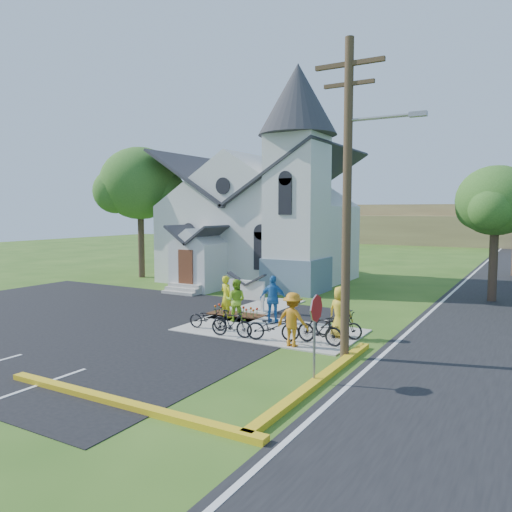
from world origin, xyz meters
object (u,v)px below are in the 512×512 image
Objects in this scene: cyclist_0 at (226,297)px; bike_1 at (232,324)px; stop_sign at (316,320)px; bike_0 at (208,318)px; cyclist_4 at (340,312)px; bike_4 at (338,324)px; church_sign at (247,290)px; cyclist_2 at (273,299)px; bike_3 at (320,329)px; bike_2 at (273,327)px; cyclist_3 at (293,319)px; cyclist_1 at (236,300)px; utility_pole at (349,189)px.

bike_1 is at bearing 145.04° from cyclist_0.
stop_sign is 7.18m from bike_0.
stop_sign is 1.46× the size of bike_0.
bike_0 is 5.20m from cyclist_4.
bike_1 reaches higher than bike_4.
church_sign is 1.11× the size of cyclist_2.
church_sign is at bearing -47.08° from cyclist_2.
cyclist_4 is (0.28, 1.28, 0.42)m from bike_3.
cyclist_2 reaches higher than bike_0.
bike_2 is 1.03× the size of cyclist_3.
utility_pole is at bearing 138.79° from cyclist_1.
bike_4 is (5.48, -0.82, -0.44)m from cyclist_0.
utility_pole reaches higher than bike_1.
bike_1 is 4.05m from cyclist_4.
cyclist_2 is (0.21, 2.91, 0.49)m from bike_1.
cyclist_4 reaches higher than bike_4.
utility_pole is at bearing -151.68° from bike_4.
cyclist_1 is 3.49m from bike_2.
bike_2 is at bearing -48.89° from church_sign.
utility_pole is at bearing 91.49° from stop_sign.
cyclist_3 is (0.94, -0.31, 0.43)m from bike_2.
bike_4 is at bearing -24.59° from church_sign.
bike_3 is (-1.33, 0.98, -4.82)m from utility_pole.
stop_sign is at bearing 129.92° from cyclist_3.
cyclist_0 is 1.03× the size of cyclist_1.
cyclist_0 is at bearing 10.80° from bike_0.
cyclist_1 is at bearing 9.34° from cyclist_2.
bike_1 is (-4.64, 3.00, -1.23)m from stop_sign.
bike_3 is (-1.40, 3.68, -1.19)m from stop_sign.
bike_2 is (-3.00, 0.61, -4.85)m from utility_pole.
bike_2 is 2.59m from cyclist_4.
cyclist_2 is at bearing -174.91° from cyclist_1.
bike_3 is (4.70, 0.13, 0.09)m from bike_0.
cyclist_2 is (1.48, 0.60, 0.09)m from cyclist_1.
church_sign is 5.44m from bike_2.
cyclist_4 reaches higher than cyclist_3.
cyclist_2 is 3.44m from cyclist_4.
cyclist_2 is at bearing -156.80° from cyclist_0.
bike_1 is at bearing 120.44° from bike_4.
cyclist_1 is at bearing 76.36° from bike_3.
cyclist_0 is 0.99× the size of cyclist_3.
bike_2 is at bearing 164.63° from cyclist_0.
bike_4 is at bearing -4.44° from bike_3.
bike_0 is 1.57m from bike_1.
bike_1 is (2.00, -4.40, -0.48)m from church_sign.
utility_pole is 7.79m from cyclist_1.
cyclist_4 is (4.78, -0.34, 0.06)m from cyclist_1.
cyclist_1 reaches higher than bike_3.
cyclist_2 reaches higher than cyclist_4.
stop_sign is at bearing 157.83° from cyclist_0.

